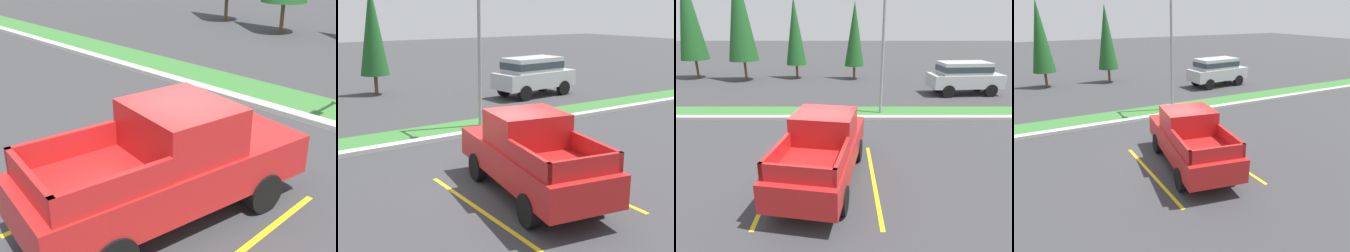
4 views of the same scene
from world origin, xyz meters
TOP-DOWN VIEW (x-y plane):
  - ground_plane at (0.00, 0.00)m, footprint 120.00×120.00m
  - parking_line_near at (-1.22, -0.88)m, footprint 0.12×4.80m
  - curb_strip at (0.00, 5.00)m, footprint 56.00×0.40m
  - grass_median at (0.00, 6.10)m, footprint 56.00×1.80m
  - pickup_truck_main at (0.34, -0.83)m, footprint 2.75×5.47m

SIDE VIEW (x-z plane):
  - ground_plane at x=0.00m, z-range 0.00..0.00m
  - parking_line_near at x=-1.22m, z-range 0.00..0.01m
  - grass_median at x=0.00m, z-range 0.00..0.06m
  - curb_strip at x=0.00m, z-range 0.00..0.15m
  - pickup_truck_main at x=0.34m, z-range -0.01..2.09m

